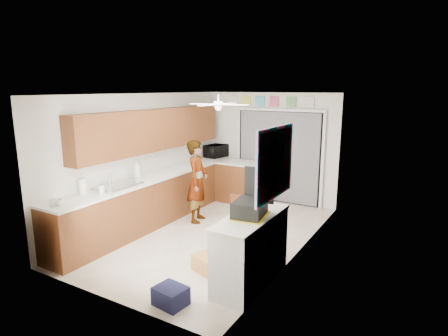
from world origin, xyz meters
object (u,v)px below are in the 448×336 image
at_px(navy_crate, 171,296).
at_px(dog, 259,203).
at_px(soap_bottle, 137,170).
at_px(cup, 59,202).
at_px(suitcase, 250,208).
at_px(cardboard_box, 207,263).
at_px(microwave, 216,151).
at_px(man, 197,181).
at_px(paper_towel_roll, 82,186).

bearing_deg(navy_crate, dog, 98.47).
bearing_deg(navy_crate, soap_bottle, 140.09).
height_order(cup, navy_crate, cup).
height_order(suitcase, cardboard_box, suitcase).
xyz_separation_m(microwave, cardboard_box, (1.97, -3.51, -0.97)).
relative_size(microwave, man, 0.34).
xyz_separation_m(cup, suitcase, (2.57, 0.98, 0.06)).
bearing_deg(microwave, soap_bottle, -174.47).
xyz_separation_m(soap_bottle, cup, (0.18, -1.81, -0.12)).
relative_size(cup, navy_crate, 0.32).
xyz_separation_m(soap_bottle, suitcase, (2.75, -0.83, -0.06)).
bearing_deg(navy_crate, paper_towel_roll, 164.73).
bearing_deg(cup, paper_towel_roll, 108.87).
bearing_deg(suitcase, soap_bottle, 154.82).
height_order(microwave, dog, microwave).
bearing_deg(dog, cardboard_box, -80.99).
bearing_deg(man, cup, 150.12).
bearing_deg(paper_towel_roll, dog, 62.28).
bearing_deg(microwave, man, -151.06).
xyz_separation_m(microwave, cup, (0.05, -4.43, -0.10)).
relative_size(paper_towel_roll, dog, 0.48).
bearing_deg(paper_towel_roll, suitcase, 8.16).
xyz_separation_m(cup, paper_towel_roll, (-0.20, 0.58, 0.08)).
xyz_separation_m(cardboard_box, navy_crate, (0.08, -0.94, -0.00)).
xyz_separation_m(microwave, soap_bottle, (-0.14, -2.62, 0.02)).
distance_m(microwave, cup, 4.43).
height_order(suitcase, dog, suitcase).
xyz_separation_m(microwave, navy_crate, (2.05, -4.45, -0.98)).
height_order(cup, suitcase, suitcase).
bearing_deg(dog, soap_bottle, -131.22).
bearing_deg(man, paper_towel_roll, 141.47).
xyz_separation_m(soap_bottle, man, (0.81, 0.80, -0.30)).
distance_m(cardboard_box, man, 2.24).
distance_m(cup, suitcase, 2.75).
relative_size(microwave, paper_towel_roll, 2.19).
xyz_separation_m(paper_towel_roll, suitcase, (2.77, 0.40, -0.02)).
height_order(navy_crate, man, man).
distance_m(paper_towel_roll, man, 2.21).
distance_m(microwave, man, 1.96).
xyz_separation_m(soap_bottle, cardboard_box, (2.11, -0.89, -0.99)).
xyz_separation_m(cup, dog, (1.45, 3.72, -0.78)).
relative_size(microwave, navy_crate, 1.46).
distance_m(soap_bottle, paper_towel_roll, 1.23).
bearing_deg(man, soap_bottle, 118.19).
bearing_deg(man, suitcase, -146.36).
bearing_deg(paper_towel_roll, soap_bottle, 89.31).
bearing_deg(soap_bottle, dog, 49.43).
relative_size(paper_towel_roll, suitcase, 0.51).
bearing_deg(suitcase, man, 131.57).
height_order(cup, cardboard_box, cup).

